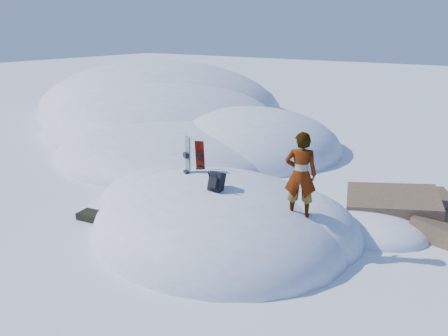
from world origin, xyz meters
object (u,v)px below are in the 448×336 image
Objects in this scene: snowboard_red at (200,164)px; backpack at (216,182)px; snowboard_dark at (187,166)px; person at (301,175)px.

backpack is at bearing -58.59° from snowboard_red.
snowboard_dark reaches higher than snowboard_red.
backpack is 0.28× the size of person.
snowboard_red is at bearing 115.69° from snowboard_dark.
backpack is at bearing 4.58° from snowboard_dark.
snowboard_red is 0.69× the size of person.
snowboard_dark reaches higher than backpack.
snowboard_dark is (-0.04, -0.51, 0.06)m from snowboard_red.
snowboard_red is at bearing -31.16° from person.
snowboard_dark is at bearing 154.08° from backpack.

